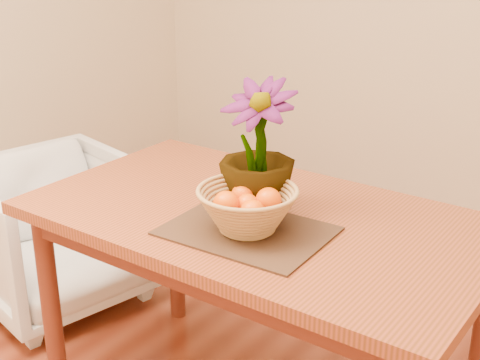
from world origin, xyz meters
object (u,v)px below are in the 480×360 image
Objects in this scene: wicker_basket at (247,211)px; table at (258,239)px; armchair at (56,226)px; potted_plant at (257,149)px.

table is at bearing 111.38° from wicker_basket.
table is 0.21m from wicker_basket.
wicker_basket is 1.29m from armchair.
armchair is at bearing 173.56° from table.
wicker_basket is (0.05, -0.13, 0.15)m from table.
armchair is at bearing 167.76° from potted_plant.
potted_plant is at bearing -155.40° from table.
table is 3.47× the size of potted_plant.
table is 1.18m from armchair.
wicker_basket is at bearing -68.62° from table.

